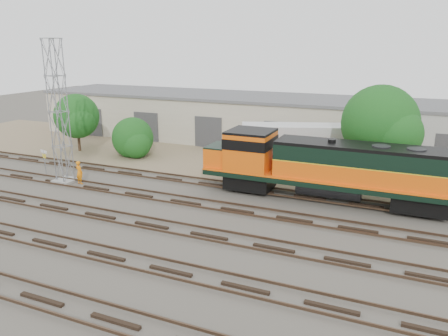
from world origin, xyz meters
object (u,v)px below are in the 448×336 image
at_px(signal_tower, 59,115).
at_px(worker, 79,172).
at_px(locomotive, 325,167).
at_px(semi_trailer, 323,143).

distance_m(signal_tower, worker, 4.85).
bearing_deg(locomotive, semi_trailer, 102.39).
bearing_deg(signal_tower, semi_trailer, 31.28).
bearing_deg(signal_tower, locomotive, 10.84).
relative_size(locomotive, worker, 9.73).
bearing_deg(worker, semi_trailer, -134.67).
height_order(locomotive, worker, locomotive).
bearing_deg(worker, locomotive, -156.44).
bearing_deg(worker, signal_tower, 12.32).
bearing_deg(locomotive, worker, -168.36).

